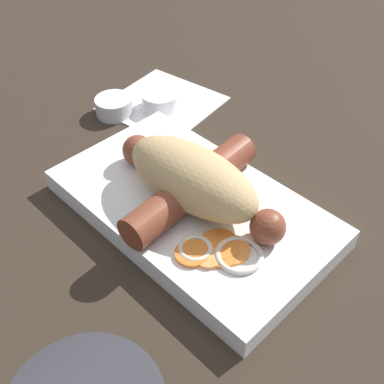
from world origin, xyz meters
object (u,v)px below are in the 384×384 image
(condiment_cup_far, at_px, (114,107))
(sausage, at_px, (197,186))
(food_tray, at_px, (192,208))
(condiment_cup_near, at_px, (160,102))
(bread_roll, at_px, (188,177))

(condiment_cup_far, bearing_deg, sausage, 165.07)
(food_tray, relative_size, condiment_cup_near, 5.83)
(condiment_cup_near, bearing_deg, condiment_cup_far, 57.21)
(food_tray, bearing_deg, condiment_cup_near, -32.79)
(condiment_cup_far, bearing_deg, bread_roll, 162.96)
(bread_roll, relative_size, condiment_cup_near, 3.18)
(sausage, xyz_separation_m, condiment_cup_near, (0.17, -0.10, -0.03))
(food_tray, distance_m, bread_roll, 0.04)
(bread_roll, relative_size, condiment_cup_far, 3.18)
(bread_roll, bearing_deg, condiment_cup_near, -33.73)
(sausage, height_order, condiment_cup_far, sausage)
(condiment_cup_near, distance_m, condiment_cup_far, 0.06)
(food_tray, bearing_deg, sausage, -108.91)
(food_tray, relative_size, sausage, 1.41)
(food_tray, xyz_separation_m, sausage, (-0.00, -0.00, 0.03))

